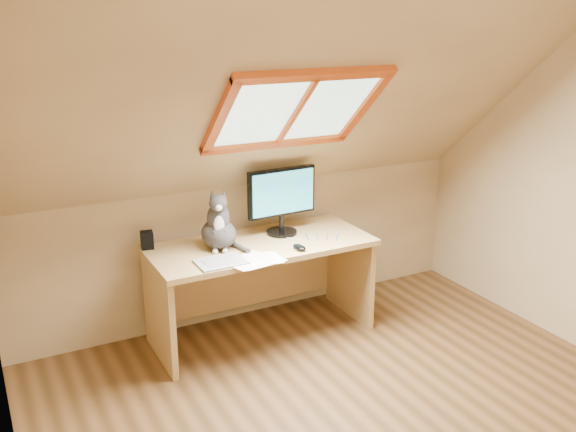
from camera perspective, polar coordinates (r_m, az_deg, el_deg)
room_shell at (r=2.94m, az=11.13°, el=2.66°), size 3.52×3.52×2.41m
desk at (r=4.46m, az=-2.78°, el=-4.73°), size 1.51×0.66×0.69m
monitor at (r=4.42m, az=-0.54°, el=1.73°), size 0.51×0.22×0.47m
cat at (r=4.20m, az=-6.19°, el=-0.98°), size 0.30×0.33×0.42m
desk_speaker at (r=4.31m, az=-12.42°, el=-2.10°), size 0.09×0.09×0.11m
graphics_tablet at (r=4.00m, az=-5.98°, el=-4.10°), size 0.30×0.22×0.01m
mouse at (r=4.19m, az=1.01°, el=-2.80°), size 0.08×0.12×0.04m
papers at (r=4.04m, az=-3.18°, el=-3.89°), size 0.35×0.30×0.01m
cables at (r=4.37m, az=2.11°, el=-2.13°), size 0.51×0.26×0.01m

